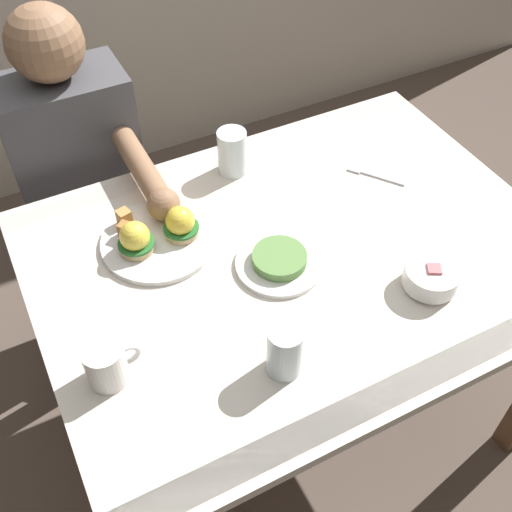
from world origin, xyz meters
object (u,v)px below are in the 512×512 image
(dining_table, at_px, (297,281))
(water_glass_far, at_px, (285,352))
(side_plate, at_px, (279,261))
(coffee_mug, at_px, (107,363))
(water_glass_near, at_px, (232,154))
(diner_person, at_px, (84,177))
(fork, at_px, (372,175))
(fruit_bowl, at_px, (431,278))
(eggs_benedict_plate, at_px, (157,235))

(dining_table, xyz_separation_m, water_glass_far, (-0.18, -0.26, 0.16))
(water_glass_far, distance_m, side_plate, 0.27)
(side_plate, bearing_deg, coffee_mug, -165.98)
(water_glass_near, relative_size, diner_person, 0.11)
(diner_person, bearing_deg, water_glass_near, -37.62)
(coffee_mug, height_order, fork, coffee_mug)
(fruit_bowl, height_order, fork, fruit_bowl)
(water_glass_near, relative_size, side_plate, 0.61)
(fork, bearing_deg, dining_table, -153.97)
(dining_table, relative_size, water_glass_far, 10.04)
(eggs_benedict_plate, relative_size, fork, 1.99)
(fruit_bowl, bearing_deg, water_glass_near, 110.83)
(coffee_mug, bearing_deg, dining_table, 14.22)
(water_glass_far, xyz_separation_m, side_plate, (0.12, 0.24, -0.04))
(fruit_bowl, relative_size, water_glass_near, 0.99)
(eggs_benedict_plate, bearing_deg, fork, -2.26)
(water_glass_far, height_order, diner_person, diner_person)
(side_plate, xyz_separation_m, diner_person, (-0.29, 0.62, -0.10))
(dining_table, bearing_deg, eggs_benedict_plate, 148.14)
(fork, height_order, water_glass_near, water_glass_near)
(water_glass_near, height_order, diner_person, diner_person)
(fruit_bowl, bearing_deg, dining_table, 132.44)
(eggs_benedict_plate, distance_m, side_plate, 0.29)
(dining_table, height_order, fruit_bowl, fruit_bowl)
(fork, height_order, diner_person, diner_person)
(water_glass_near, bearing_deg, water_glass_far, -106.25)
(eggs_benedict_plate, relative_size, water_glass_far, 2.26)
(fork, bearing_deg, water_glass_far, -140.16)
(dining_table, distance_m, diner_person, 0.70)
(fruit_bowl, relative_size, water_glass_far, 1.00)
(fork, bearing_deg, diner_person, 145.79)
(eggs_benedict_plate, height_order, side_plate, eggs_benedict_plate)
(diner_person, bearing_deg, coffee_mug, -100.76)
(fork, relative_size, water_glass_far, 1.13)
(eggs_benedict_plate, distance_m, water_glass_near, 0.32)
(dining_table, distance_m, water_glass_near, 0.37)
(eggs_benedict_plate, relative_size, side_plate, 1.35)
(fruit_bowl, bearing_deg, water_glass_far, -174.44)
(diner_person, bearing_deg, fork, -34.21)
(dining_table, bearing_deg, side_plate, -164.42)
(fruit_bowl, bearing_deg, coffee_mug, 172.09)
(side_plate, height_order, diner_person, diner_person)
(fork, xyz_separation_m, diner_person, (-0.66, 0.45, -0.09))
(water_glass_far, bearing_deg, eggs_benedict_plate, 102.68)
(water_glass_far, bearing_deg, water_glass_near, 73.75)
(water_glass_near, bearing_deg, fruit_bowl, -69.17)
(dining_table, height_order, fork, fork)
(eggs_benedict_plate, bearing_deg, fruit_bowl, -39.34)
(fruit_bowl, distance_m, water_glass_far, 0.39)
(coffee_mug, relative_size, diner_person, 0.10)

